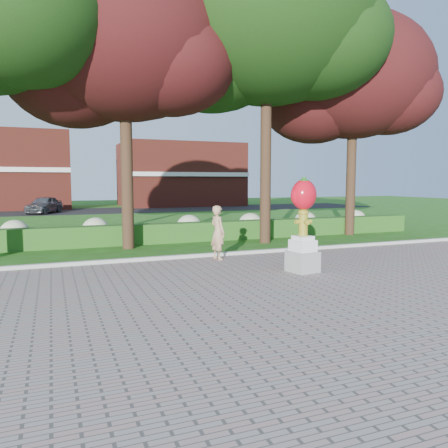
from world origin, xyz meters
The scene contains 13 objects.
ground centered at (0.00, 0.00, 0.00)m, with size 100.00×100.00×0.00m, color #265014.
walkway centered at (0.00, -4.00, 0.02)m, with size 40.00×14.00×0.04m, color gray.
curb centered at (0.00, 3.00, 0.07)m, with size 40.00×0.18×0.15m, color #ADADA5.
lawn_hedge centered at (0.00, 7.00, 0.40)m, with size 24.00×0.70×0.80m, color #224F16.
hydrangea_row centered at (0.57, 8.00, 0.55)m, with size 20.10×1.10×0.99m.
street centered at (0.00, 28.00, 0.01)m, with size 50.00×8.00×0.02m, color black.
building_right centered at (8.00, 34.00, 3.20)m, with size 12.00×8.00×6.40m, color maroon.
tree_mid_left centered at (-2.10, 6.08, 7.30)m, with size 8.25×7.04×10.69m.
tree_mid_right centered at (3.38, 5.60, 8.63)m, with size 9.75×8.32×12.64m.
tree_far_right centered at (8.40, 6.58, 6.97)m, with size 7.88×6.72×10.21m.
hydrant_sculpture centered at (1.74, -0.25, 1.42)m, with size 0.80×0.80×2.60m.
woman centered at (0.24, 2.40, 0.90)m, with size 0.63×0.41×1.72m, color tan.
parked_car centered at (-5.20, 26.41, 0.70)m, with size 1.60×3.97×1.35m, color #3C3E44.
Camera 1 is at (-4.64, -10.48, 2.52)m, focal length 35.00 mm.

